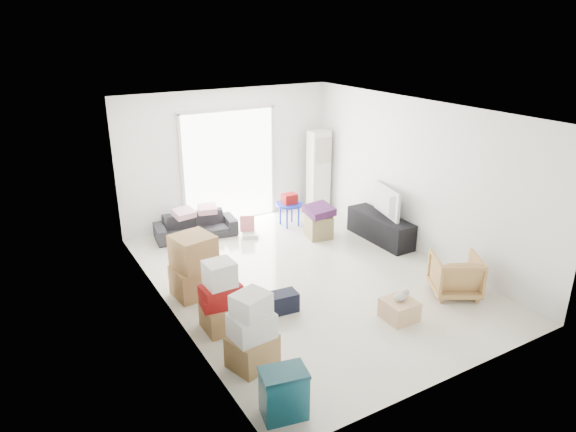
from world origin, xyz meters
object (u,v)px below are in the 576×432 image
Objects in this scene: tv_console at (380,228)px; sofa at (195,222)px; television at (381,212)px; kids_table at (289,203)px; ottoman at (319,226)px; wood_crate at (399,310)px; armchair at (456,273)px; ac_tower at (318,171)px; storage_bins at (284,393)px.

sofa reaches higher than tv_console.
television reaches higher than tv_console.
tv_console is 1.90m from kids_table.
ottoman is 3.08m from wood_crate.
tv_console is 2.13× the size of armchair.
ottoman is 0.65× the size of kids_table.
kids_table is (1.86, -0.39, 0.18)m from sofa.
kids_table is (-1.10, 1.53, 0.23)m from tv_console.
wood_crate is at bearing -109.20° from ac_tower.
television reaches higher than storage_bins.
television is at bearing -37.26° from ottoman.
sofa is 4.85m from armchair.
kids_table reaches higher than television.
storage_bins is (-3.90, -3.13, 0.03)m from tv_console.
armchair is at bearing -99.59° from tv_console.
tv_console is at bearing -25.52° from sofa.
tv_console is 5.00m from storage_bins.
storage_bins is (-0.94, -5.04, -0.02)m from sofa.
tv_console is at bearing 0.00° from television.
wood_crate is at bearing -102.11° from ottoman.
ottoman is at bearing 77.89° from wood_crate.
ac_tower is 2.97m from sofa.
sofa is 2.76× the size of storage_bins.
ac_tower reaches higher than sofa.
sofa is at bearing 168.17° from kids_table.
armchair is 1.25× the size of storage_bins.
television is 0.62× the size of sofa.
tv_console is 2.79m from wood_crate.
ottoman is at bearing 142.74° from tv_console.
television is 3.54m from sofa.
storage_bins is at bearing -127.80° from ottoman.
kids_table is 3.87m from wood_crate.
armchair is at bearing -78.84° from kids_table.
ottoman is (2.97, 3.83, -0.06)m from storage_bins.
ac_tower is 6.49m from storage_bins.
ottoman is at bearing 66.79° from television.
kids_table reaches higher than storage_bins.
sofa is 2.37m from ottoman.
sofa is at bearing 71.15° from television.
storage_bins is at bearing 45.07° from armchair.
storage_bins is (-3.53, -0.95, -0.07)m from armchair.
television is 2.22m from armchair.
tv_console is 1.16m from ottoman.
armchair is 3.78m from kids_table.
ac_tower reaches higher than armchair.
tv_console is at bearing -37.26° from ottoman.
sofa is (-2.91, -0.15, -0.57)m from ac_tower.
wood_crate is at bearing 159.73° from television.
ottoman is (-0.56, 2.89, -0.13)m from armchair.
ac_tower is 1.83× the size of television.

